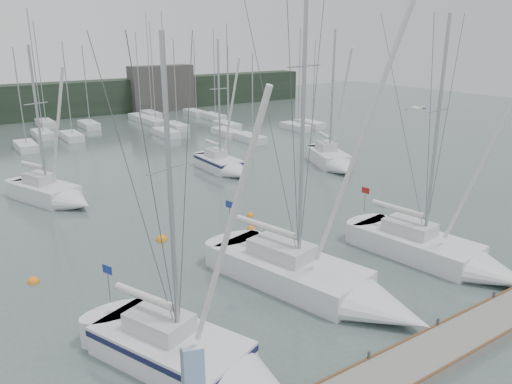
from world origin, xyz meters
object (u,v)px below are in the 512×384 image
(sailboat_mid_b, at_px, (57,196))
(sailboat_mid_e, at_px, (334,161))
(sailboat_near_left, at_px, (205,363))
(buoy_b, at_px, (250,216))
(sailboat_near_right, at_px, (451,257))
(sailboat_mid_d, at_px, (226,166))
(buoy_c, at_px, (34,282))
(sailboat_near_center, at_px, (331,287))
(buoy_d, at_px, (251,230))
(buoy_a, at_px, (162,240))

(sailboat_mid_b, relative_size, sailboat_mid_e, 0.92)
(sailboat_near_left, height_order, buoy_b, sailboat_near_left)
(sailboat_near_right, xyz_separation_m, buoy_b, (-4.56, 12.41, -0.55))
(sailboat_near_left, distance_m, sailboat_mid_d, 27.71)
(sailboat_near_left, relative_size, sailboat_mid_d, 1.06)
(sailboat_mid_d, bearing_deg, sailboat_near_left, -122.08)
(sailboat_mid_e, bearing_deg, sailboat_near_left, -120.37)
(sailboat_mid_e, distance_m, buoy_c, 28.67)
(sailboat_near_center, distance_m, buoy_c, 14.73)
(sailboat_near_right, xyz_separation_m, buoy_d, (-5.88, 10.26, -0.55))
(sailboat_near_right, height_order, buoy_a, sailboat_near_right)
(sailboat_near_center, height_order, sailboat_mid_d, sailboat_near_center)
(sailboat_near_left, distance_m, buoy_b, 16.73)
(sailboat_near_right, xyz_separation_m, buoy_a, (-11.25, 11.89, -0.55))
(sailboat_mid_e, height_order, buoy_b, sailboat_mid_e)
(sailboat_near_left, distance_m, sailboat_mid_e, 30.64)
(sailboat_near_center, distance_m, sailboat_mid_e, 23.94)
(sailboat_near_left, relative_size, sailboat_near_right, 0.94)
(sailboat_near_center, height_order, buoy_d, sailboat_near_center)
(sailboat_mid_b, bearing_deg, sailboat_near_center, -93.43)
(sailboat_near_right, distance_m, buoy_b, 13.23)
(sailboat_near_center, relative_size, buoy_c, 30.59)
(buoy_d, bearing_deg, buoy_b, 58.51)
(sailboat_near_right, relative_size, buoy_c, 23.64)
(sailboat_mid_b, height_order, buoy_c, sailboat_mid_b)
(sailboat_near_right, relative_size, sailboat_mid_b, 1.16)
(sailboat_near_right, bearing_deg, buoy_a, 124.76)
(sailboat_near_center, bearing_deg, buoy_a, 94.86)
(sailboat_near_right, bearing_deg, buoy_c, 141.97)
(sailboat_near_center, relative_size, buoy_d, 31.52)
(sailboat_mid_e, bearing_deg, buoy_d, -129.47)
(sailboat_mid_b, relative_size, sailboat_mid_d, 0.98)
(sailboat_near_center, xyz_separation_m, buoy_b, (2.90, 11.34, -0.59))
(sailboat_mid_b, height_order, sailboat_mid_d, sailboat_mid_d)
(sailboat_mid_d, xyz_separation_m, buoy_a, (-10.94, -10.97, -0.57))
(buoy_b, bearing_deg, sailboat_near_left, -128.81)
(sailboat_mid_b, bearing_deg, sailboat_near_right, -78.99)
(sailboat_mid_b, distance_m, sailboat_mid_d, 14.49)
(sailboat_mid_d, height_order, buoy_c, sailboat_mid_d)
(sailboat_near_left, height_order, sailboat_near_center, sailboat_near_center)
(sailboat_mid_d, bearing_deg, buoy_c, -146.21)
(sailboat_mid_d, relative_size, buoy_a, 17.70)
(buoy_c, bearing_deg, sailboat_near_right, -29.38)
(sailboat_near_left, xyz_separation_m, buoy_d, (9.16, 10.87, -0.58))
(buoy_c, bearing_deg, buoy_d, -1.27)
(sailboat_mid_b, xyz_separation_m, sailboat_mid_e, (23.55, -3.73, 0.01))
(buoy_c, height_order, buoy_d, buoy_c)
(sailboat_mid_e, relative_size, buoy_a, 18.95)
(sailboat_near_left, distance_m, buoy_a, 13.08)
(sailboat_near_right, bearing_deg, buoy_d, 111.17)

